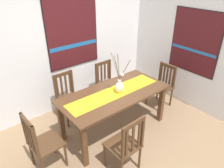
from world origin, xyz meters
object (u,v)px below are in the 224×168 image
object	(u,v)px
chair_3	(125,145)
chair_4	(68,96)
chair_1	(42,143)
centerpiece_vase	(119,86)
painting_on_side_wall	(195,42)
dining_table	(114,98)
painting_on_back_wall	(73,32)
chair_0	(162,85)
chair_2	(107,82)

from	to	relation	value
chair_3	chair_4	world-z (taller)	chair_3
chair_1	chair_4	xyz separation A→B (m)	(0.88, 0.85, -0.01)
chair_1	chair_3	xyz separation A→B (m)	(0.88, -0.76, -0.01)
centerpiece_vase	painting_on_side_wall	distance (m)	1.76
dining_table	painting_on_back_wall	bearing A→B (deg)	90.51
painting_on_back_wall	painting_on_side_wall	distance (m)	2.34
dining_table	chair_0	bearing A→B (deg)	0.06
chair_0	chair_3	world-z (taller)	chair_3
dining_table	chair_2	xyz separation A→B (m)	(0.47, 0.81, -0.19)
chair_2	chair_4	world-z (taller)	chair_4
chair_2	chair_0	bearing A→B (deg)	-44.28
chair_2	dining_table	bearing A→B (deg)	-120.15
chair_2	centerpiece_vase	bearing A→B (deg)	-114.96
chair_2	painting_on_back_wall	xyz separation A→B (m)	(-0.48, 0.43, 1.08)
chair_1	painting_on_side_wall	size ratio (longest dim) A/B	0.79
chair_2	chair_3	size ratio (longest dim) A/B	0.95
dining_table	chair_0	xyz separation A→B (m)	(1.30, 0.00, -0.19)
chair_0	painting_on_back_wall	bearing A→B (deg)	136.63
chair_2	painting_on_side_wall	xyz separation A→B (m)	(1.29, -1.09, 0.89)
centerpiece_vase	chair_3	world-z (taller)	centerpiece_vase
chair_2	chair_3	world-z (taller)	chair_3
chair_0	chair_1	world-z (taller)	chair_1
chair_3	chair_4	distance (m)	1.61
dining_table	chair_3	xyz separation A→B (m)	(-0.45, -0.79, -0.18)
dining_table	painting_on_side_wall	bearing A→B (deg)	-9.12
painting_on_side_wall	chair_0	bearing A→B (deg)	148.22
chair_2	chair_4	bearing A→B (deg)	179.43
centerpiece_vase	chair_3	distance (m)	1.00
chair_4	painting_on_side_wall	xyz separation A→B (m)	(2.21, -1.10, 0.89)
chair_0	centerpiece_vase	bearing A→B (deg)	-177.78
chair_0	painting_on_back_wall	xyz separation A→B (m)	(-1.31, 1.24, 1.08)
chair_3	painting_on_side_wall	xyz separation A→B (m)	(2.21, 0.51, 0.88)
chair_4	dining_table	bearing A→B (deg)	-61.10
centerpiece_vase	chair_4	size ratio (longest dim) A/B	0.74
dining_table	centerpiece_vase	size ratio (longest dim) A/B	2.70
centerpiece_vase	chair_2	bearing A→B (deg)	65.04
painting_on_back_wall	chair_0	bearing A→B (deg)	-43.37
chair_0	painting_on_side_wall	bearing A→B (deg)	-31.78
chair_1	chair_3	world-z (taller)	same
chair_1	painting_on_side_wall	bearing A→B (deg)	-4.63
chair_0	painting_on_side_wall	distance (m)	1.04
centerpiece_vase	chair_4	xyz separation A→B (m)	(-0.52, 0.87, -0.42)
chair_2	chair_4	distance (m)	0.92
dining_table	chair_3	size ratio (longest dim) A/B	1.94
dining_table	painting_on_side_wall	world-z (taller)	painting_on_side_wall
chair_3	chair_4	xyz separation A→B (m)	(-0.00, 1.61, -0.00)
dining_table	painting_on_side_wall	distance (m)	1.91
chair_2	painting_on_back_wall	size ratio (longest dim) A/B	0.66
chair_3	painting_on_back_wall	size ratio (longest dim) A/B	0.70
painting_on_back_wall	painting_on_side_wall	xyz separation A→B (m)	(1.77, -1.52, -0.19)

